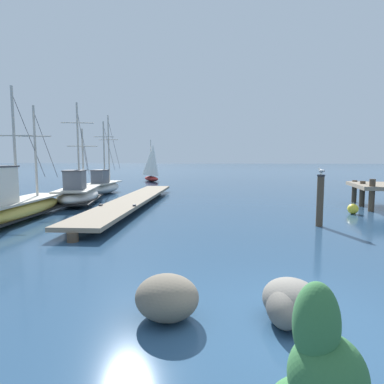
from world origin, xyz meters
TOP-DOWN VIEW (x-y plane):
  - ground_plane at (0.00, 0.00)m, footprint 400.00×400.00m
  - floating_dock at (-6.99, 12.38)m, footprint 3.28×16.53m
  - fishing_boat_0 at (-11.48, 18.23)m, footprint 2.06×6.46m
  - fishing_boat_1 at (-10.52, 6.96)m, footprint 2.69×8.21m
  - fishing_boat_2 at (-10.50, 12.60)m, footprint 3.53×6.23m
  - mooring_piling at (2.06, 8.06)m, footprint 0.30×0.30m
  - perched_seagull at (2.07, 8.05)m, footprint 0.22×0.37m
  - shore_rock_near_left at (-2.12, -0.02)m, footprint 1.42×1.39m
  - shore_rock_mid_cluster at (-0.15, 0.09)m, footprint 1.32×1.39m
  - mooring_buoy at (4.32, 11.30)m, footprint 0.50×0.50m
  - distant_sailboat at (-11.72, 32.36)m, footprint 3.21×3.86m

SIDE VIEW (x-z plane):
  - ground_plane at x=0.00m, z-range 0.00..0.00m
  - mooring_buoy at x=4.32m, z-range -0.03..0.53m
  - shore_rock_near_left at x=-2.12m, z-range -0.05..0.68m
  - shore_rock_mid_cluster at x=-0.15m, z-range -0.01..0.68m
  - floating_dock at x=-6.99m, z-range 0.10..0.63m
  - fishing_boat_2 at x=-10.50m, z-range -2.35..3.57m
  - fishing_boat_0 at x=-11.48m, z-range -2.42..3.67m
  - fishing_boat_1 at x=-10.52m, z-range -2.21..3.49m
  - mooring_piling at x=2.06m, z-range 0.04..2.06m
  - perched_seagull at x=2.07m, z-range 2.04..2.31m
  - distant_sailboat at x=-11.72m, z-range -0.26..4.68m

